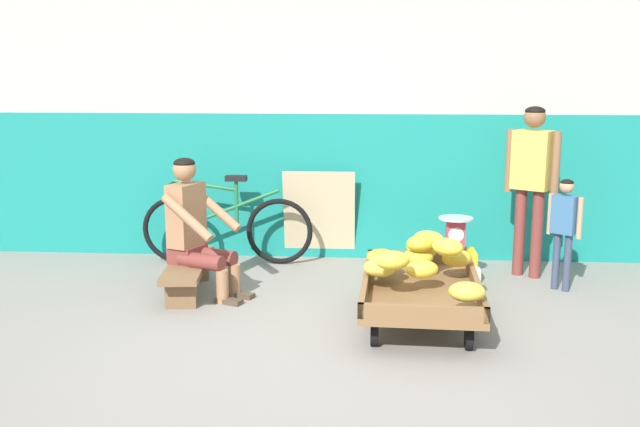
# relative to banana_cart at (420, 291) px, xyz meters

# --- Properties ---
(ground_plane) EXTENTS (80.00, 80.00, 0.00)m
(ground_plane) POSITION_rel_banana_cart_xyz_m (-0.70, -0.79, -0.24)
(ground_plane) COLOR gray
(back_wall) EXTENTS (16.00, 0.30, 3.37)m
(back_wall) POSITION_rel_banana_cart_xyz_m (-0.70, 1.97, 1.44)
(back_wall) COLOR #19847A
(back_wall) RESTS_ON ground
(banana_cart) EXTENTS (0.90, 1.47, 0.36)m
(banana_cart) POSITION_rel_banana_cart_xyz_m (0.00, 0.00, 0.00)
(banana_cart) COLOR brown
(banana_cart) RESTS_ON ground
(banana_pile) EXTENTS (0.87, 1.34, 0.26)m
(banana_pile) POSITION_rel_banana_cart_xyz_m (-0.01, 0.11, 0.22)
(banana_pile) COLOR gold
(banana_pile) RESTS_ON banana_cart
(low_bench) EXTENTS (0.41, 1.12, 0.27)m
(low_bench) POSITION_rel_banana_cart_xyz_m (-1.89, 0.57, -0.04)
(low_bench) COLOR brown
(low_bench) RESTS_ON ground
(vendor_seated) EXTENTS (0.74, 0.62, 1.14)m
(vendor_seated) POSITION_rel_banana_cart_xyz_m (-1.81, 0.54, 0.33)
(vendor_seated) COLOR #9E704C
(vendor_seated) RESTS_ON ground
(plastic_crate) EXTENTS (0.36, 0.28, 0.30)m
(plastic_crate) POSITION_rel_banana_cart_xyz_m (0.36, 1.00, -0.09)
(plastic_crate) COLOR gold
(plastic_crate) RESTS_ON ground
(weighing_scale) EXTENTS (0.30, 0.30, 0.29)m
(weighing_scale) POSITION_rel_banana_cart_xyz_m (0.36, 1.00, 0.21)
(weighing_scale) COLOR #28282D
(weighing_scale) RESTS_ON plastic_crate
(bicycle_near_left) EXTENTS (1.66, 0.48, 0.86)m
(bicycle_near_left) POSITION_rel_banana_cart_xyz_m (-1.76, 1.55, 0.11)
(bicycle_near_left) COLOR black
(bicycle_near_left) RESTS_ON ground
(sign_board) EXTENTS (0.70, 0.20, 0.89)m
(sign_board) POSITION_rel_banana_cart_xyz_m (-0.88, 1.76, 0.20)
(sign_board) COLOR #C6B289
(sign_board) RESTS_ON ground
(customer_adult) EXTENTS (0.42, 0.34, 1.53)m
(customer_adult) POSITION_rel_banana_cart_xyz_m (1.04, 1.30, 0.71)
(customer_adult) COLOR brown
(customer_adult) RESTS_ON ground
(customer_child) EXTENTS (0.24, 0.22, 0.95)m
(customer_child) POSITION_rel_banana_cart_xyz_m (1.24, 0.88, 0.35)
(customer_child) COLOR #38425B
(customer_child) RESTS_ON ground
(shopping_bag) EXTENTS (0.18, 0.12, 0.24)m
(shopping_bag) POSITION_rel_banana_cart_xyz_m (0.44, 0.64, -0.12)
(shopping_bag) COLOR silver
(shopping_bag) RESTS_ON ground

